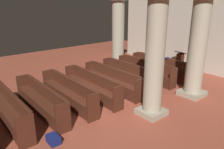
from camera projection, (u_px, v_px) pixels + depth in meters
ground_plane at (103, 101)px, 7.94m from camera, size 19.20×19.20×0.00m
back_wall at (199, 26)px, 10.93m from camera, size 10.00×0.16×4.50m
pew_row_0 at (159, 66)px, 10.63m from camera, size 3.12×0.47×0.88m
pew_row_1 at (145, 70)px, 10.02m from camera, size 3.12×0.46×0.88m
pew_row_2 at (130, 74)px, 9.42m from camera, size 3.12×0.46×0.88m
pew_row_3 at (112, 79)px, 8.82m from camera, size 3.12×0.47×0.88m
pew_row_4 at (92, 85)px, 8.21m from camera, size 3.12×0.46×0.88m
pew_row_5 at (68, 91)px, 7.61m from camera, size 3.12×0.46×0.88m
pew_row_6 at (41, 99)px, 7.00m from camera, size 3.12×0.47×0.88m
pew_row_7 at (8, 108)px, 6.40m from camera, size 3.12×0.46×0.88m
pillar_aisle_side at (198, 44)px, 7.85m from camera, size 0.92×0.92×3.80m
pillar_far_side at (118, 31)px, 11.47m from camera, size 0.92×0.92×3.80m
pillar_aisle_rear at (155, 54)px, 6.41m from camera, size 0.84×0.84×3.80m
lectern at (180, 63)px, 11.13m from camera, size 0.48×0.45×1.08m
hymn_book at (167, 58)px, 10.39m from camera, size 0.13×0.22×0.03m
kneeler_box_navy at (53, 139)px, 5.57m from camera, size 0.37×0.26×0.21m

